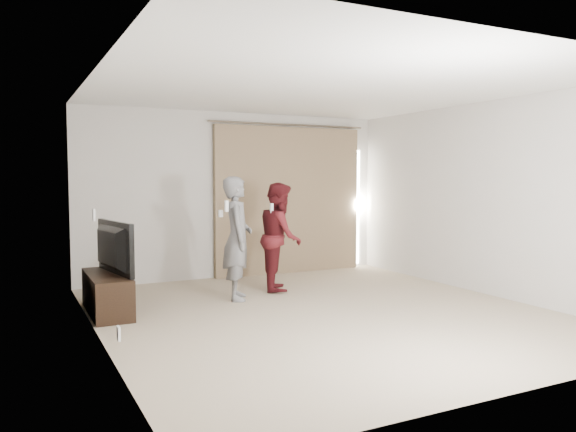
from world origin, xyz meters
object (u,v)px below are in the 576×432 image
Objects in this scene: tv_console at (107,294)px; tv at (106,248)px; person_man at (237,238)px; person_woman at (280,236)px.

tv_console is 0.54m from tv.
tv_console is 0.75× the size of person_man.
person_man reaches higher than tv.
tv is 0.67× the size of person_man.
tv is 0.70× the size of person_woman.
person_woman is at bearing 7.95° from tv_console.
tv_console is at bearing -172.05° from person_woman.
person_man is (1.63, 0.02, 0.57)m from tv_console.
tv is at bearing -172.05° from person_woman.
tv is at bearing 0.00° from tv_console.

